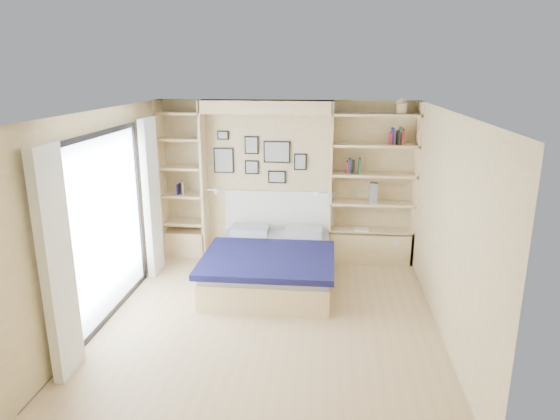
# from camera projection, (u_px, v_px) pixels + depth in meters

# --- Properties ---
(ground) EXTENTS (4.50, 4.50, 0.00)m
(ground) POSITION_uv_depth(u_px,v_px,m) (270.00, 318.00, 6.11)
(ground) COLOR tan
(ground) RESTS_ON ground
(room_shell) EXTENTS (4.50, 4.50, 4.50)m
(room_shell) POSITION_uv_depth(u_px,v_px,m) (256.00, 201.00, 7.31)
(room_shell) COLOR #DABF8B
(room_shell) RESTS_ON ground
(bed) EXTENTS (1.77, 2.24, 1.07)m
(bed) POSITION_uv_depth(u_px,v_px,m) (271.00, 263.00, 7.10)
(bed) COLOR beige
(bed) RESTS_ON ground
(photo_gallery) EXTENTS (1.48, 0.02, 0.82)m
(photo_gallery) POSITION_uv_depth(u_px,v_px,m) (258.00, 158.00, 7.85)
(photo_gallery) COLOR black
(photo_gallery) RESTS_ON ground
(reading_lamps) EXTENTS (1.92, 0.12, 0.15)m
(reading_lamps) POSITION_uv_depth(u_px,v_px,m) (266.00, 192.00, 7.76)
(reading_lamps) COLOR silver
(reading_lamps) RESTS_ON ground
(shelf_decor) EXTENTS (3.52, 0.23, 2.03)m
(shelf_decor) POSITION_uv_depth(u_px,v_px,m) (360.00, 155.00, 7.52)
(shelf_decor) COLOR #A51E1E
(shelf_decor) RESTS_ON ground
(deck_chair) EXTENTS (0.81, 0.99, 0.87)m
(deck_chair) POSITION_uv_depth(u_px,v_px,m) (7.00, 268.00, 6.59)
(deck_chair) COLOR tan
(deck_chair) RESTS_ON ground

